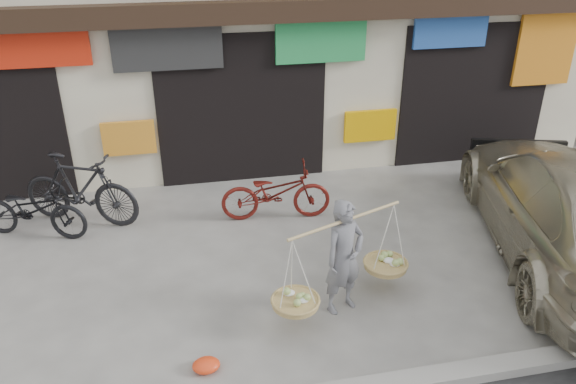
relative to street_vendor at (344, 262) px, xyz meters
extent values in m
plane|color=gray|center=(-0.68, 0.57, -0.69)|extent=(70.00, 70.00, 0.00)
cube|color=black|center=(-0.68, 3.92, 2.36)|extent=(14.00, 0.35, 0.35)
cube|color=black|center=(-0.68, 4.32, 0.66)|extent=(3.00, 0.60, 2.70)
cube|color=black|center=(3.82, 4.32, 0.66)|extent=(3.00, 0.60, 2.70)
cube|color=red|center=(-3.88, 3.99, 1.91)|extent=(1.60, 0.08, 0.60)
cube|color=#292929|center=(-1.88, 3.99, 1.81)|extent=(1.80, 0.08, 0.70)
cube|color=green|center=(0.72, 3.99, 1.81)|extent=(1.60, 0.08, 0.70)
cube|color=#2654AA|center=(3.12, 3.99, 1.91)|extent=(1.40, 0.08, 0.60)
cube|color=orange|center=(5.12, 3.99, 1.51)|extent=(1.20, 0.08, 1.40)
cube|color=orange|center=(-2.68, 3.99, 0.31)|extent=(0.90, 0.08, 0.60)
cube|color=#F1AB04|center=(1.72, 3.99, 0.21)|extent=(1.00, 0.08, 0.60)
imported|color=slate|center=(0.00, 0.00, 0.07)|extent=(0.65, 0.54, 1.51)
cylinder|color=tan|center=(0.00, 0.00, 0.58)|extent=(1.55, 0.64, 0.04)
cylinder|color=tan|center=(-0.66, -0.26, -0.31)|extent=(0.56, 0.56, 0.07)
ellipsoid|color=#A5BF66|center=(-0.66, -0.26, -0.25)|extent=(0.39, 0.39, 0.10)
cylinder|color=tan|center=(0.66, 0.26, -0.31)|extent=(0.56, 0.56, 0.07)
ellipsoid|color=#A5BF66|center=(0.66, 0.26, -0.25)|extent=(0.39, 0.39, 0.10)
imported|color=black|center=(-4.13, 2.67, -0.23)|extent=(1.84, 1.17, 0.91)
imported|color=black|center=(-3.44, 2.96, -0.10)|extent=(2.02, 1.33, 1.19)
imported|color=#56130E|center=(-0.39, 2.46, -0.23)|extent=(1.82, 0.79, 0.93)
imported|color=#AAA289|center=(3.54, 0.55, 0.10)|extent=(3.66, 5.86, 1.58)
cube|color=black|center=(4.26, 3.04, -0.14)|extent=(1.66, 0.57, 0.45)
cube|color=silver|center=(4.28, 3.10, -0.24)|extent=(0.44, 0.14, 0.12)
ellipsoid|color=#F33E16|center=(-1.77, -0.75, -0.62)|extent=(0.31, 0.25, 0.14)
camera|label=1|loc=(-1.84, -5.47, 3.84)|focal=35.00mm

